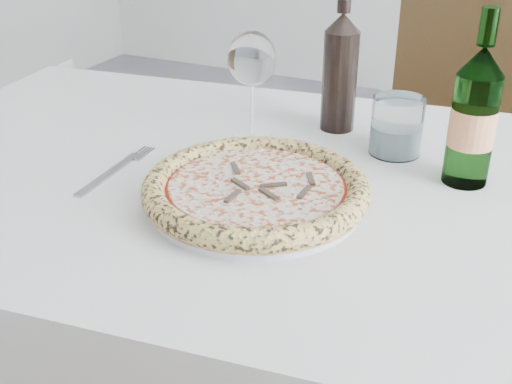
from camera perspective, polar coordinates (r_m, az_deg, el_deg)
dining_table at (r=1.08m, az=2.26°, el=-2.84°), size 1.56×1.03×0.76m
chair_far at (r=1.84m, az=15.67°, el=4.61°), size 0.61×0.61×0.93m
plate at (r=0.95m, az=0.00°, el=-0.60°), size 0.31×0.31×0.02m
pizza at (r=0.95m, az=-0.00°, el=0.35°), size 0.34×0.34×0.04m
fork at (r=1.08m, az=-12.44°, el=1.90°), size 0.03×0.22×0.00m
wine_glass at (r=1.16m, az=-0.39°, el=11.53°), size 0.09×0.09×0.19m
tumbler at (r=1.14m, az=12.37°, el=5.43°), size 0.09×0.09×0.10m
beer_bottle at (r=1.04m, az=18.79°, el=6.35°), size 0.07×0.07×0.27m
wine_bottle at (r=1.21m, az=7.48°, el=10.64°), size 0.06×0.06×0.26m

